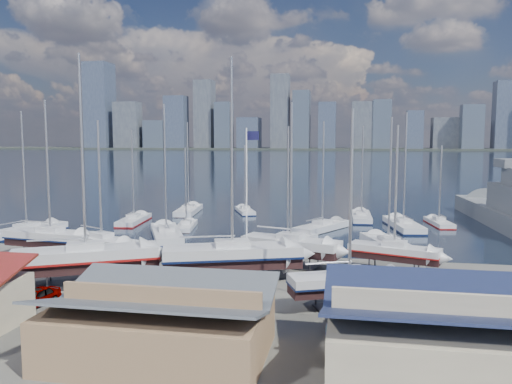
# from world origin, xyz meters

# --- Properties ---
(ground) EXTENTS (1400.00, 1400.00, 0.00)m
(ground) POSITION_xyz_m (0.00, -10.00, 0.00)
(ground) COLOR #605E59
(ground) RESTS_ON ground
(water) EXTENTS (1400.00, 600.00, 0.40)m
(water) POSITION_xyz_m (0.00, 300.00, -0.15)
(water) COLOR #1B263E
(water) RESTS_ON ground
(far_shore) EXTENTS (1400.00, 80.00, 2.20)m
(far_shore) POSITION_xyz_m (0.00, 560.00, 1.10)
(far_shore) COLOR #2D332D
(far_shore) RESTS_ON ground
(skyline) EXTENTS (639.14, 43.80, 107.69)m
(skyline) POSITION_xyz_m (-7.83, 553.76, 39.09)
(skyline) COLOR #475166
(skyline) RESTS_ON far_shore
(shed_grey) EXTENTS (12.60, 8.40, 4.17)m
(shed_grey) POSITION_xyz_m (0.00, -26.00, 2.15)
(shed_grey) COLOR #8C6B4C
(shed_grey) RESTS_ON ground
(shed_blue) EXTENTS (13.65, 9.45, 4.71)m
(shed_blue) POSITION_xyz_m (16.00, -26.00, 2.42)
(shed_blue) COLOR #BFB293
(shed_blue) RESTS_ON ground
(sailboat_cradle_0) EXTENTS (10.48, 4.26, 16.41)m
(sailboat_cradle_0) POSITION_xyz_m (-20.29, -5.20, 2.09)
(sailboat_cradle_0) COLOR #2D2D33
(sailboat_cradle_0) RESTS_ON ground
(sailboat_cradle_1) EXTENTS (12.38, 8.67, 19.42)m
(sailboat_cradle_1) POSITION_xyz_m (-11.57, -13.55, 2.25)
(sailboat_cradle_1) COLOR #2D2D33
(sailboat_cradle_1) RESTS_ON ground
(sailboat_cradle_2) EXTENTS (8.87, 5.79, 14.25)m
(sailboat_cradle_2) POSITION_xyz_m (-13.90, -6.33, 1.99)
(sailboat_cradle_2) COLOR #2D2D33
(sailboat_cradle_2) RESTS_ON ground
(sailboat_cradle_3) EXTENTS (12.54, 7.22, 19.29)m
(sailboat_cradle_3) POSITION_xyz_m (0.53, -10.30, 2.24)
(sailboat_cradle_3) COLOR #2D2D33
(sailboat_cradle_3) RESTS_ON ground
(sailboat_cradle_4) EXTENTS (10.10, 5.52, 15.89)m
(sailboat_cradle_4) POSITION_xyz_m (4.97, -4.22, 2.07)
(sailboat_cradle_4) COLOR #2D2D33
(sailboat_cradle_4) RESTS_ON ground
(sailboat_cradle_5) EXTENTS (9.21, 5.72, 14.55)m
(sailboat_cradle_5) POSITION_xyz_m (10.59, -15.83, 2.00)
(sailboat_cradle_5) COLOR #2D2D33
(sailboat_cradle_5) RESTS_ON ground
(sailboat_cradle_6) EXTENTS (8.65, 5.00, 13.69)m
(sailboat_cradle_6) POSITION_xyz_m (14.72, -4.83, 1.95)
(sailboat_cradle_6) COLOR #2D2D33
(sailboat_cradle_6) RESTS_ON ground
(sailboat_moored_0) EXTENTS (5.95, 11.61, 16.71)m
(sailboat_moored_0) POSITION_xyz_m (-30.80, 5.67, 0.31)
(sailboat_moored_0) COLOR black
(sailboat_moored_0) RESTS_ON water
(sailboat_moored_1) EXTENTS (3.74, 9.86, 14.38)m
(sailboat_moored_1) POSITION_xyz_m (-20.80, 16.62, 0.31)
(sailboat_moored_1) COLOR black
(sailboat_moored_1) RESTS_ON water
(sailboat_moored_2) EXTENTS (4.12, 10.80, 15.91)m
(sailboat_moored_2) POSITION_xyz_m (-15.90, 27.50, 0.32)
(sailboat_moored_2) COLOR black
(sailboat_moored_2) RESTS_ON water
(sailboat_moored_3) EXTENTS (7.96, 11.99, 17.51)m
(sailboat_moored_3) POSITION_xyz_m (-11.97, 6.66, 0.31)
(sailboat_moored_3) COLOR black
(sailboat_moored_3) RESTS_ON water
(sailboat_moored_4) EXTENTS (3.51, 8.06, 11.78)m
(sailboat_moored_4) POSITION_xyz_m (-11.64, 13.53, 0.33)
(sailboat_moored_4) COLOR black
(sailboat_moored_4) RESTS_ON water
(sailboat_moored_5) EXTENTS (5.11, 8.27, 11.99)m
(sailboat_moored_5) POSITION_xyz_m (-6.65, 29.58, 0.31)
(sailboat_moored_5) COLOR black
(sailboat_moored_5) RESTS_ON water
(sailboat_moored_6) EXTENTS (6.63, 9.94, 14.52)m
(sailboat_moored_6) POSITION_xyz_m (3.61, 4.61, 0.31)
(sailboat_moored_6) COLOR black
(sailboat_moored_6) RESTS_ON water
(sailboat_moored_7) EXTENTS (7.55, 10.36, 15.51)m
(sailboat_moored_7) POSITION_xyz_m (7.05, 15.51, 0.32)
(sailboat_moored_7) COLOR black
(sailboat_moored_7) RESTS_ON water
(sailboat_moored_8) EXTENTS (3.05, 10.20, 15.17)m
(sailboat_moored_8) POSITION_xyz_m (12.50, 25.71, 0.31)
(sailboat_moored_8) COLOR black
(sailboat_moored_8) RESTS_ON water
(sailboat_moored_9) EXTENTS (6.25, 10.67, 15.56)m
(sailboat_moored_9) POSITION_xyz_m (15.02, 5.62, 0.32)
(sailboat_moored_9) COLOR black
(sailboat_moored_9) RESTS_ON water
(sailboat_moored_10) EXTENTS (5.04, 11.62, 16.81)m
(sailboat_moored_10) POSITION_xyz_m (18.07, 19.08, 0.31)
(sailboat_moored_10) COLOR black
(sailboat_moored_10) RESTS_ON water
(sailboat_moored_11) EXTENTS (3.34, 8.31, 12.08)m
(sailboat_moored_11) POSITION_xyz_m (23.43, 22.90, 0.31)
(sailboat_moored_11) COLOR black
(sailboat_moored_11) RESTS_ON water
(car_a) EXTENTS (2.28, 4.18, 1.35)m
(car_a) POSITION_xyz_m (-12.35, -19.48, 0.67)
(car_a) COLOR gray
(car_a) RESTS_ON ground
(car_b) EXTENTS (4.67, 3.26, 1.46)m
(car_b) POSITION_xyz_m (-3.27, -20.52, 0.73)
(car_b) COLOR gray
(car_b) RESTS_ON ground
(car_c) EXTENTS (3.82, 5.77, 1.47)m
(car_c) POSITION_xyz_m (1.95, -20.72, 0.74)
(car_c) COLOR gray
(car_c) RESTS_ON ground
(car_d) EXTENTS (2.86, 5.26, 1.45)m
(car_d) POSITION_xyz_m (10.46, -19.81, 0.72)
(car_d) COLOR gray
(car_d) RESTS_ON ground
(flagpole) EXTENTS (1.17, 0.12, 13.38)m
(flagpole) POSITION_xyz_m (1.59, -8.74, 7.80)
(flagpole) COLOR white
(flagpole) RESTS_ON ground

